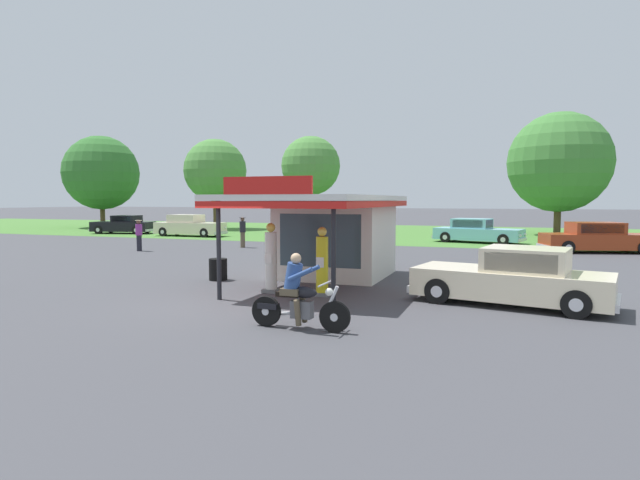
% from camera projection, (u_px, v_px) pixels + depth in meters
% --- Properties ---
extents(ground_plane, '(300.00, 300.00, 0.00)m').
position_uv_depth(ground_plane, '(218.00, 303.00, 13.20)').
color(ground_plane, '#424247').
extents(grass_verge_strip, '(120.00, 24.00, 0.01)m').
position_uv_depth(grass_verge_strip, '(415.00, 233.00, 41.30)').
color(grass_verge_strip, '#477A33').
rests_on(grass_verge_strip, ground).
extents(service_station_kiosk, '(4.12, 7.62, 3.24)m').
position_uv_depth(service_station_kiosk, '(333.00, 230.00, 17.47)').
color(service_station_kiosk, silver).
rests_on(service_station_kiosk, ground).
extents(gas_pump_nearside, '(0.44, 0.44, 2.01)m').
position_uv_depth(gas_pump_nearside, '(271.00, 261.00, 14.76)').
color(gas_pump_nearside, slate).
rests_on(gas_pump_nearside, ground).
extents(gas_pump_offside, '(0.44, 0.44, 1.92)m').
position_uv_depth(gas_pump_offside, '(322.00, 264.00, 14.23)').
color(gas_pump_offside, slate).
rests_on(gas_pump_offside, ground).
extents(motorcycle_with_rider, '(2.17, 0.70, 1.58)m').
position_uv_depth(motorcycle_with_rider, '(298.00, 298.00, 10.54)').
color(motorcycle_with_rider, black).
rests_on(motorcycle_with_rider, ground).
extents(featured_classic_sedan, '(5.13, 2.73, 1.48)m').
position_uv_depth(featured_classic_sedan, '(513.00, 279.00, 12.97)').
color(featured_classic_sedan, beige).
rests_on(featured_classic_sedan, ground).
extents(parked_car_back_row_centre_left, '(5.75, 3.24, 1.53)m').
position_uv_depth(parked_car_back_row_centre_left, '(597.00, 239.00, 25.98)').
color(parked_car_back_row_centre_left, '#993819').
rests_on(parked_car_back_row_centre_left, ground).
extents(parked_car_back_row_centre_right, '(5.08, 2.88, 1.44)m').
position_uv_depth(parked_car_back_row_centre_right, '(124.00, 225.00, 40.67)').
color(parked_car_back_row_centre_right, black).
rests_on(parked_car_back_row_centre_right, ground).
extents(parked_car_back_row_far_right, '(5.36, 1.93, 1.58)m').
position_uv_depth(parked_car_back_row_far_right, '(189.00, 226.00, 37.65)').
color(parked_car_back_row_far_right, beige).
rests_on(parked_car_back_row_far_right, ground).
extents(parked_car_second_row_spare, '(5.06, 2.38, 1.50)m').
position_uv_depth(parked_car_second_row_spare, '(323.00, 231.00, 32.98)').
color(parked_car_second_row_spare, '#E55993').
rests_on(parked_car_second_row_spare, ground).
extents(parked_car_back_row_centre, '(5.67, 3.17, 1.50)m').
position_uv_depth(parked_car_back_row_centre, '(477.00, 232.00, 31.92)').
color(parked_car_back_row_centre, '#7AC6D1').
rests_on(parked_car_back_row_centre, ground).
extents(bystander_leaning_by_kiosk, '(0.36, 0.36, 1.63)m').
position_uv_depth(bystander_leaning_by_kiosk, '(139.00, 234.00, 26.71)').
color(bystander_leaning_by_kiosk, black).
rests_on(bystander_leaning_by_kiosk, ground).
extents(bystander_chatting_near_pumps, '(0.34, 0.34, 1.64)m').
position_uv_depth(bystander_chatting_near_pumps, '(370.00, 234.00, 26.88)').
color(bystander_chatting_near_pumps, black).
rests_on(bystander_chatting_near_pumps, ground).
extents(bystander_standing_back_lot, '(0.37, 0.37, 1.70)m').
position_uv_depth(bystander_standing_back_lot, '(243.00, 231.00, 28.66)').
color(bystander_standing_back_lot, brown).
rests_on(bystander_standing_back_lot, ground).
extents(tree_oak_right, '(7.40, 7.40, 9.15)m').
position_uv_depth(tree_oak_right, '(559.00, 162.00, 38.07)').
color(tree_oak_right, brown).
rests_on(tree_oak_right, ground).
extents(tree_oak_distant_spare, '(7.10, 7.10, 8.82)m').
position_uv_depth(tree_oak_distant_spare, '(102.00, 175.00, 49.77)').
color(tree_oak_distant_spare, brown).
rests_on(tree_oak_distant_spare, ground).
extents(tree_oak_centre, '(4.67, 4.67, 7.70)m').
position_uv_depth(tree_oak_centre, '(310.00, 168.00, 40.79)').
color(tree_oak_centre, brown).
rests_on(tree_oak_centre, ground).
extents(tree_oak_far_right, '(5.67, 5.67, 8.18)m').
position_uv_depth(tree_oak_far_right, '(215.00, 171.00, 46.69)').
color(tree_oak_far_right, brown).
rests_on(tree_oak_far_right, ground).
extents(spare_tire_stack, '(0.60, 0.60, 0.72)m').
position_uv_depth(spare_tire_stack, '(218.00, 269.00, 17.02)').
color(spare_tire_stack, black).
rests_on(spare_tire_stack, ground).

